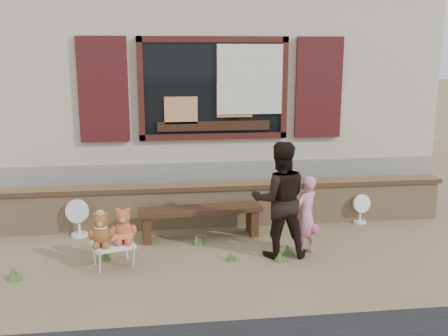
{
  "coord_description": "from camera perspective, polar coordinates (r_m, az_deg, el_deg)",
  "views": [
    {
      "loc": [
        -0.95,
        -6.77,
        2.68
      ],
      "look_at": [
        0.0,
        0.6,
        1.0
      ],
      "focal_mm": 42.0,
      "sensor_mm": 36.0,
      "label": 1
    }
  ],
  "objects": [
    {
      "name": "teddy_bear_right",
      "position": [
        6.75,
        -10.91,
        -6.06
      ],
      "size": [
        0.4,
        0.37,
        0.46
      ],
      "primitive_type": null,
      "rotation": [
        0.0,
        0.0,
        0.3
      ],
      "color": "#9A492B",
      "rests_on": "folding_chair"
    },
    {
      "name": "child",
      "position": [
        7.04,
        8.87,
        -5.13
      ],
      "size": [
        0.47,
        0.44,
        1.08
      ],
      "primitive_type": "imported",
      "rotation": [
        0.0,
        0.0,
        3.78
      ],
      "color": "pink",
      "rests_on": "ground"
    },
    {
      "name": "ground",
      "position": [
        7.35,
        0.6,
        -8.66
      ],
      "size": [
        80.0,
        80.0,
        0.0
      ],
      "primitive_type": "plane",
      "color": "brown",
      "rests_on": "ground"
    },
    {
      "name": "bench",
      "position": [
        7.62,
        -2.59,
        -5.21
      ],
      "size": [
        1.8,
        0.51,
        0.46
      ],
      "rotation": [
        0.0,
        0.0,
        0.08
      ],
      "color": "#321E11",
      "rests_on": "ground"
    },
    {
      "name": "fan_left",
      "position": [
        7.97,
        -15.54,
        -5.22
      ],
      "size": [
        0.37,
        0.24,
        0.57
      ],
      "rotation": [
        0.0,
        0.0,
        -0.34
      ],
      "color": "white",
      "rests_on": "ground"
    },
    {
      "name": "brick_wall",
      "position": [
        8.17,
        -0.36,
        -3.9
      ],
      "size": [
        7.1,
        0.36,
        0.67
      ],
      "color": "tan",
      "rests_on": "ground"
    },
    {
      "name": "fan_right",
      "position": [
        8.56,
        14.63,
        -4.28
      ],
      "size": [
        0.3,
        0.2,
        0.47
      ],
      "rotation": [
        0.0,
        0.0,
        0.2
      ],
      "color": "white",
      "rests_on": "ground"
    },
    {
      "name": "folding_chair",
      "position": [
        6.81,
        -11.98,
        -8.23
      ],
      "size": [
        0.6,
        0.56,
        0.3
      ],
      "rotation": [
        0.0,
        0.0,
        0.3
      ],
      "color": "silver",
      "rests_on": "ground"
    },
    {
      "name": "shopfront",
      "position": [
        11.32,
        -2.54,
        9.27
      ],
      "size": [
        8.04,
        5.13,
        4.0
      ],
      "color": "#B3A690",
      "rests_on": "ground"
    },
    {
      "name": "adult",
      "position": [
        6.88,
        6.1,
        -3.44
      ],
      "size": [
        0.77,
        0.62,
        1.54
      ],
      "primitive_type": "imported",
      "rotation": [
        0.0,
        0.0,
        3.1
      ],
      "color": "black",
      "rests_on": "ground"
    },
    {
      "name": "grass_tufts",
      "position": [
        6.87,
        -6.51,
        -9.65
      ],
      "size": [
        3.57,
        1.01,
        0.15
      ],
      "color": "#3F5E25",
      "rests_on": "ground"
    },
    {
      "name": "teddy_bear_left",
      "position": [
        6.7,
        -13.25,
        -6.4
      ],
      "size": [
        0.39,
        0.36,
        0.44
      ],
      "primitive_type": null,
      "rotation": [
        0.0,
        0.0,
        0.3
      ],
      "color": "brown",
      "rests_on": "folding_chair"
    }
  ]
}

